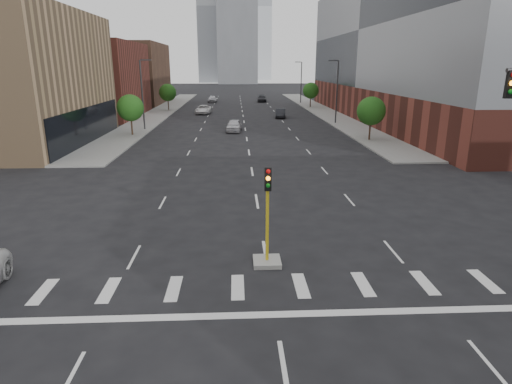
{
  "coord_description": "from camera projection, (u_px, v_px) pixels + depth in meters",
  "views": [
    {
      "loc": [
        -1.29,
        -8.06,
        8.38
      ],
      "look_at": [
        -0.36,
        11.67,
        2.5
      ],
      "focal_mm": 30.0,
      "sensor_mm": 36.0,
      "label": 1
    }
  ],
  "objects": [
    {
      "name": "tree_right_far",
      "position": [
        311.0,
        91.0,
        86.42
      ],
      "size": [
        3.2,
        3.2,
        4.85
      ],
      "color": "#382619",
      "rests_on": "ground"
    },
    {
      "name": "car_far_left",
      "position": [
        203.0,
        110.0,
        76.18
      ],
      "size": [
        2.72,
        5.51,
        1.5
      ],
      "primitive_type": "imported",
      "rotation": [
        0.0,
        0.0,
        -0.04
      ],
      "color": "white",
      "rests_on": "ground"
    },
    {
      "name": "car_distant",
      "position": [
        212.0,
        99.0,
        99.53
      ],
      "size": [
        2.05,
        4.83,
        1.63
      ],
      "primitive_type": "imported",
      "rotation": [
        0.0,
        0.0,
        -0.03
      ],
      "color": "#B8B8BD",
      "rests_on": "ground"
    },
    {
      "name": "streetlight_right_a",
      "position": [
        336.0,
        89.0,
        62.0
      ],
      "size": [
        1.6,
        0.22,
        9.07
      ],
      "color": "#2D2D30",
      "rests_on": "ground"
    },
    {
      "name": "tree_left_far",
      "position": [
        168.0,
        93.0,
        80.35
      ],
      "size": [
        3.2,
        3.2,
        4.85
      ],
      "color": "#382619",
      "rests_on": "ground"
    },
    {
      "name": "building_left_far_a",
      "position": [
        76.0,
        80.0,
        70.38
      ],
      "size": [
        20.0,
        22.0,
        12.0
      ],
      "primitive_type": "cube",
      "color": "brown",
      "rests_on": "ground"
    },
    {
      "name": "car_near_left",
      "position": [
        234.0,
        125.0,
        55.88
      ],
      "size": [
        2.25,
        4.77,
        1.58
      ],
      "primitive_type": "imported",
      "rotation": [
        0.0,
        0.0,
        -0.09
      ],
      "color": "#B5B4B9",
      "rests_on": "ground"
    },
    {
      "name": "tree_right_near",
      "position": [
        371.0,
        111.0,
        48.12
      ],
      "size": [
        3.2,
        3.2,
        4.85
      ],
      "color": "#382619",
      "rests_on": "ground"
    },
    {
      "name": "streetlight_right_b",
      "position": [
        301.0,
        81.0,
        95.5
      ],
      "size": [
        1.6,
        0.22,
        9.07
      ],
      "color": "#2D2D30",
      "rests_on": "ground"
    },
    {
      "name": "tower_mid",
      "position": [
        237.0,
        34.0,
        195.34
      ],
      "size": [
        18.0,
        18.0,
        44.0
      ],
      "primitive_type": "cube",
      "color": "slate",
      "rests_on": "ground"
    },
    {
      "name": "tower_right",
      "position": [
        253.0,
        8.0,
        248.1
      ],
      "size": [
        20.0,
        20.0,
        80.0
      ],
      "primitive_type": "cube",
      "color": "#B2B7BC",
      "rests_on": "ground"
    },
    {
      "name": "tower_left",
      "position": [
        220.0,
        9.0,
        210.41
      ],
      "size": [
        22.0,
        22.0,
        70.0
      ],
      "primitive_type": "cube",
      "color": "#B2B7BC",
      "rests_on": "ground"
    },
    {
      "name": "median_traffic_signal",
      "position": [
        267.0,
        244.0,
        18.47
      ],
      "size": [
        1.2,
        1.2,
        4.4
      ],
      "color": "#999993",
      "rests_on": "ground"
    },
    {
      "name": "car_deep_right",
      "position": [
        262.0,
        99.0,
        100.74
      ],
      "size": [
        2.29,
        5.18,
        1.48
      ],
      "primitive_type": "imported",
      "rotation": [
        0.0,
        0.0,
        -0.04
      ],
      "color": "black",
      "rests_on": "ground"
    },
    {
      "name": "streetlight_left",
      "position": [
        143.0,
        92.0,
        55.99
      ],
      "size": [
        1.6,
        0.22,
        9.07
      ],
      "color": "#2D2D30",
      "rests_on": "ground"
    },
    {
      "name": "tree_left_near",
      "position": [
        130.0,
        108.0,
        51.64
      ],
      "size": [
        3.2,
        3.2,
        4.85
      ],
      "color": "#382619",
      "rests_on": "ground"
    },
    {
      "name": "sidewalk_right_far",
      "position": [
        321.0,
        110.0,
        81.67
      ],
      "size": [
        5.0,
        92.0,
        0.15
      ],
      "primitive_type": "cube",
      "color": "gray",
      "rests_on": "ground"
    },
    {
      "name": "car_mid_right",
      "position": [
        281.0,
        113.0,
        70.53
      ],
      "size": [
        2.08,
        4.66,
        1.49
      ],
      "primitive_type": "imported",
      "rotation": [
        0.0,
        0.0,
        -0.12
      ],
      "color": "black",
      "rests_on": "ground"
    },
    {
      "name": "building_right_main",
      "position": [
        434.0,
        47.0,
        65.81
      ],
      "size": [
        24.0,
        70.0,
        22.0
      ],
      "color": "brown",
      "rests_on": "ground"
    },
    {
      "name": "building_left_far_b",
      "position": [
        117.0,
        74.0,
        95.13
      ],
      "size": [
        20.0,
        24.0,
        13.0
      ],
      "primitive_type": "cube",
      "color": "brown",
      "rests_on": "ground"
    },
    {
      "name": "sidewalk_left_far",
      "position": [
        163.0,
        111.0,
        80.3
      ],
      "size": [
        5.0,
        92.0,
        0.15
      ],
      "primitive_type": "cube",
      "color": "gray",
      "rests_on": "ground"
    }
  ]
}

